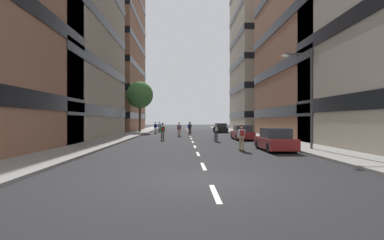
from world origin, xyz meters
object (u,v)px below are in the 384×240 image
(skater_4, at_px, (242,136))
(skater_5, at_px, (190,127))
(parked_car_mid, at_px, (242,133))
(streetlamp_right, at_px, (306,89))
(skater_2, at_px, (163,130))
(parked_car_far, at_px, (275,140))
(skater_3, at_px, (159,126))
(skater_7, at_px, (155,127))
(skater_1, at_px, (179,128))
(skater_6, at_px, (189,128))
(skater_0, at_px, (216,131))
(street_tree_near, at_px, (140,95))
(parked_car_near, at_px, (221,128))

(skater_4, xyz_separation_m, skater_5, (-2.81, 27.58, 0.00))
(parked_car_mid, height_order, streetlamp_right, streetlamp_right)
(skater_2, height_order, skater_4, same)
(parked_car_mid, relative_size, parked_car_far, 1.00)
(parked_car_far, height_order, skater_5, skater_5)
(skater_2, height_order, skater_5, same)
(parked_car_far, height_order, skater_3, skater_3)
(parked_car_mid, relative_size, skater_7, 2.47)
(skater_1, distance_m, skater_2, 7.21)
(skater_2, distance_m, skater_7, 15.20)
(skater_3, bearing_deg, skater_2, -84.55)
(skater_5, xyz_separation_m, skater_7, (-5.32, -1.54, 0.00))
(skater_2, xyz_separation_m, skater_6, (3.00, 11.04, 0.00))
(skater_4, relative_size, skater_6, 1.00)
(skater_6, bearing_deg, streetlamp_right, -71.34)
(skater_0, relative_size, skater_7, 1.00)
(parked_car_far, height_order, streetlamp_right, streetlamp_right)
(parked_car_far, distance_m, street_tree_near, 33.58)
(streetlamp_right, distance_m, skater_7, 29.04)
(skater_0, distance_m, skater_4, 8.93)
(skater_1, xyz_separation_m, skater_4, (4.42, -18.02, 0.00))
(parked_car_near, xyz_separation_m, parked_car_mid, (0.00, -17.93, 0.00))
(parked_car_near, height_order, skater_3, skater_3)
(skater_7, bearing_deg, skater_1, -65.17)
(parked_car_near, xyz_separation_m, skater_4, (-2.26, -29.22, 0.32))
(parked_car_mid, distance_m, street_tree_near, 23.88)
(parked_car_near, xyz_separation_m, street_tree_near, (-13.37, 1.08, 5.50))
(skater_0, height_order, skater_4, same)
(parked_car_near, bearing_deg, skater_1, -120.80)
(parked_car_mid, distance_m, skater_6, 11.98)
(parked_car_mid, bearing_deg, skater_6, 116.27)
(skater_6, distance_m, skater_7, 6.49)
(streetlamp_right, bearing_deg, parked_car_far, -179.08)
(skater_2, distance_m, skater_4, 12.54)
(parked_car_far, xyz_separation_m, skater_0, (-3.01, 8.90, 0.32))
(street_tree_near, height_order, skater_3, street_tree_near)
(street_tree_near, xyz_separation_m, skater_4, (11.11, -30.30, -5.18))
(streetlamp_right, height_order, skater_4, streetlamp_right)
(street_tree_near, relative_size, skater_3, 4.66)
(skater_5, height_order, skater_6, same)
(parked_car_far, distance_m, streetlamp_right, 4.04)
(streetlamp_right, bearing_deg, skater_2, 133.58)
(parked_car_near, distance_m, skater_2, 20.04)
(parked_car_far, bearing_deg, skater_5, 100.42)
(parked_car_mid, bearing_deg, skater_7, 125.17)
(parked_car_mid, height_order, skater_4, skater_4)
(parked_car_far, xyz_separation_m, skater_5, (-5.07, 27.58, 0.32))
(skater_0, xyz_separation_m, skater_1, (-3.67, 9.12, 0.00))
(parked_car_mid, bearing_deg, street_tree_near, 125.12)
(skater_2, height_order, skater_7, same)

